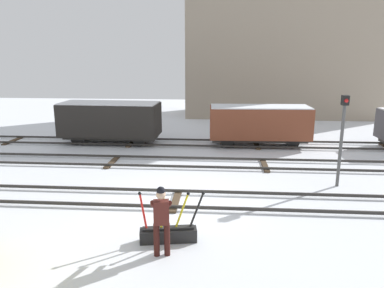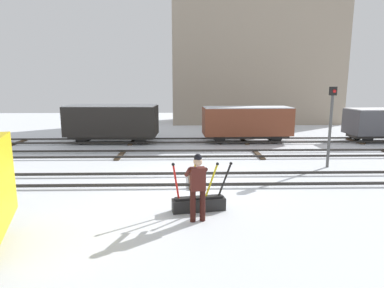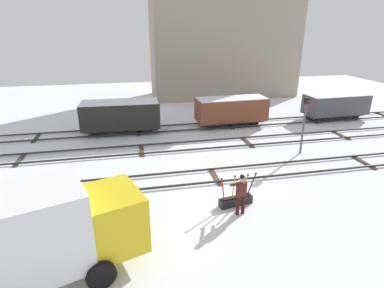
# 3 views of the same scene
# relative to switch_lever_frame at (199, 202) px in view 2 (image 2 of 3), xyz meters

# --- Properties ---
(ground_plane) EXTENTS (60.00, 60.00, 0.00)m
(ground_plane) POSITION_rel_switch_lever_frame_xyz_m (-0.14, 2.74, -0.25)
(ground_plane) COLOR silver
(track_main_line) EXTENTS (44.00, 1.94, 0.18)m
(track_main_line) POSITION_rel_switch_lever_frame_xyz_m (-0.14, 2.74, -0.14)
(track_main_line) COLOR #2D2B28
(track_main_line) RESTS_ON ground_plane
(track_siding_near) EXTENTS (44.00, 1.94, 0.18)m
(track_siding_near) POSITION_rel_switch_lever_frame_xyz_m (-0.14, 7.18, -0.14)
(track_siding_near) COLOR #2D2B28
(track_siding_near) RESTS_ON ground_plane
(track_siding_far) EXTENTS (44.00, 1.94, 0.18)m
(track_siding_far) POSITION_rel_switch_lever_frame_xyz_m (-0.14, 11.05, -0.14)
(track_siding_far) COLOR #2D2B28
(track_siding_far) RESTS_ON ground_plane
(switch_lever_frame) EXTENTS (1.75, 0.61, 1.45)m
(switch_lever_frame) POSITION_rel_switch_lever_frame_xyz_m (0.00, 0.00, 0.00)
(switch_lever_frame) COLOR black
(switch_lever_frame) RESTS_ON ground_plane
(rail_worker) EXTENTS (0.61, 0.72, 1.82)m
(rail_worker) POSITION_rel_switch_lever_frame_xyz_m (-0.07, -0.69, 0.79)
(rail_worker) COLOR #351511
(rail_worker) RESTS_ON ground_plane
(signal_post) EXTENTS (0.24, 0.32, 3.47)m
(signal_post) POSITION_rel_switch_lever_frame_xyz_m (5.84, 4.77, 1.90)
(signal_post) COLOR #4C4C4C
(signal_post) RESTS_ON ground_plane
(apartment_building) EXTENTS (15.68, 5.57, 12.77)m
(apartment_building) POSITION_rel_switch_lever_frame_xyz_m (6.28, 22.32, 6.14)
(apartment_building) COLOR gray
(apartment_building) RESTS_ON ground_plane
(freight_car_back_track) EXTENTS (5.55, 2.33, 2.34)m
(freight_car_back_track) POSITION_rel_switch_lever_frame_xyz_m (-4.84, 11.05, 1.10)
(freight_car_back_track) COLOR #2D2B28
(freight_car_back_track) RESTS_ON ground_plane
(freight_car_far_end) EXTENTS (5.45, 2.14, 2.22)m
(freight_car_far_end) POSITION_rel_switch_lever_frame_xyz_m (3.47, 11.05, 1.04)
(freight_car_far_end) COLOR #2D2B28
(freight_car_far_end) RESTS_ON ground_plane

